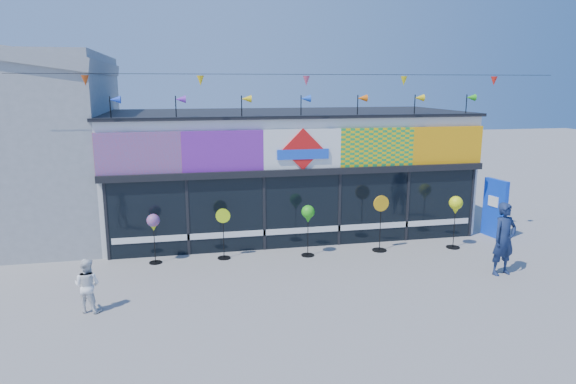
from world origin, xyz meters
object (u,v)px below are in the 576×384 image
object	(u,v)px
spinner_1	(223,232)
child	(87,285)
adult_man	(504,239)
spinner_4	(456,207)
spinner_0	(153,224)
spinner_3	(380,222)
blue_sign	(495,208)
spinner_2	(308,216)

from	to	relation	value
spinner_1	child	xyz separation A→B (m)	(-3.29, -2.97, -0.17)
adult_man	spinner_4	bearing A→B (deg)	81.87
spinner_4	spinner_0	bearing A→B (deg)	176.98
child	spinner_1	bearing A→B (deg)	-116.70
spinner_0	spinner_3	distance (m)	6.72
blue_sign	child	bearing A→B (deg)	-174.48
spinner_1	spinner_4	bearing A→B (deg)	-3.83
spinner_0	spinner_4	xyz separation A→B (m)	(9.07, -0.48, 0.17)
blue_sign	spinner_2	size ratio (longest dim) A/B	1.26
blue_sign	spinner_4	xyz separation A→B (m)	(-1.91, -0.81, 0.34)
spinner_4	adult_man	xyz separation A→B (m)	(0.12, -2.34, -0.34)
spinner_0	child	world-z (taller)	spinner_0
blue_sign	spinner_4	size ratio (longest dim) A/B	1.18
spinner_2	adult_man	size ratio (longest dim) A/B	0.78
spinner_1	spinner_2	size ratio (longest dim) A/B	0.97
spinner_2	adult_man	world-z (taller)	adult_man
spinner_3	adult_man	size ratio (longest dim) A/B	0.88
spinner_3	adult_man	distance (m)	3.55
spinner_2	spinner_4	bearing A→B (deg)	-2.58
spinner_0	spinner_2	bearing A→B (deg)	-3.48
spinner_3	adult_man	world-z (taller)	adult_man
spinner_3	spinner_4	xyz separation A→B (m)	(2.36, -0.21, 0.41)
spinner_1	child	bearing A→B (deg)	-137.91
blue_sign	spinner_3	size ratio (longest dim) A/B	1.13
adult_man	child	size ratio (longest dim) A/B	1.58
spinner_2	child	world-z (taller)	spinner_2
spinner_0	spinner_4	distance (m)	9.09
blue_sign	spinner_3	world-z (taller)	blue_sign
adult_man	child	world-z (taller)	adult_man
blue_sign	adult_man	xyz separation A→B (m)	(-1.80, -3.14, 0.00)
blue_sign	child	world-z (taller)	blue_sign
spinner_2	adult_man	bearing A→B (deg)	-28.15
blue_sign	adult_man	size ratio (longest dim) A/B	0.99
spinner_1	spinner_2	bearing A→B (deg)	-6.18
adult_man	child	distance (m)	10.53
spinner_0	spinner_4	world-z (taller)	spinner_4
spinner_3	adult_man	xyz separation A→B (m)	(2.48, -2.54, 0.07)
adult_man	spinner_2	bearing A→B (deg)	140.88
spinner_0	spinner_2	size ratio (longest dim) A/B	0.94
child	spinner_0	bearing A→B (deg)	-92.89
blue_sign	spinner_4	distance (m)	2.10
spinner_2	blue_sign	bearing A→B (deg)	5.23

